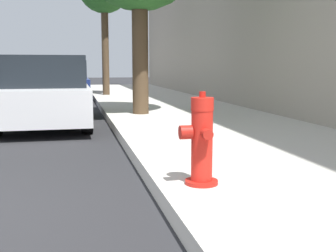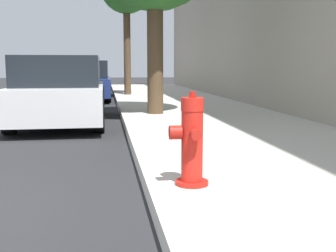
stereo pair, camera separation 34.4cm
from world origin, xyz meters
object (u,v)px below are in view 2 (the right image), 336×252
(parked_car_mid, at_px, (84,81))
(parked_car_far, at_px, (86,77))
(fire_hydrant, at_px, (191,142))
(parked_car_near, at_px, (61,92))

(parked_car_mid, bearing_deg, parked_car_far, 91.40)
(parked_car_mid, bearing_deg, fire_hydrant, -82.86)
(parked_car_near, distance_m, parked_car_mid, 6.40)
(parked_car_near, xyz_separation_m, parked_car_far, (0.00, 12.29, -0.05))
(parked_car_near, bearing_deg, fire_hydrant, -73.04)
(parked_car_mid, height_order, parked_car_far, parked_car_mid)
(fire_hydrant, xyz_separation_m, parked_car_mid, (-1.46, 11.66, 0.12))
(fire_hydrant, relative_size, parked_car_near, 0.20)
(fire_hydrant, distance_m, parked_car_mid, 11.75)
(fire_hydrant, height_order, parked_car_mid, parked_car_mid)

